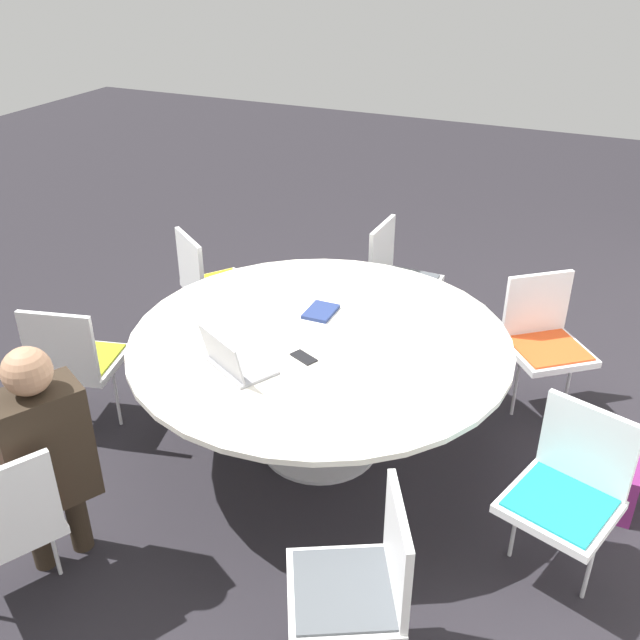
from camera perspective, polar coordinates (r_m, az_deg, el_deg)
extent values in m
plane|color=black|center=(4.17, 0.00, -10.04)|extent=(16.00, 16.00, 0.00)
cylinder|color=#B7B7BC|center=(4.17, 0.00, -9.94)|extent=(0.67, 0.67, 0.02)
cylinder|color=#B7B7BC|center=(3.96, 0.00, -5.98)|extent=(0.18, 0.18, 0.68)
cylinder|color=silver|center=(3.77, 0.00, -1.53)|extent=(2.02, 2.02, 0.03)
cube|color=silver|center=(3.40, -24.17, -14.65)|extent=(0.59, 0.58, 0.04)
cube|color=red|center=(3.38, -24.26, -14.32)|extent=(0.52, 0.51, 0.01)
cube|color=silver|center=(3.11, -23.99, -13.80)|extent=(0.38, 0.22, 0.40)
cylinder|color=silver|center=(3.57, -20.59, -16.28)|extent=(0.02, 0.02, 0.40)
cube|color=silver|center=(2.88, 1.87, -21.05)|extent=(0.59, 0.58, 0.04)
cube|color=#4C5156|center=(2.86, 1.87, -20.71)|extent=(0.51, 0.51, 0.01)
cube|color=silver|center=(2.74, 6.22, -17.78)|extent=(0.38, 0.22, 0.40)
cylinder|color=silver|center=(3.16, 1.48, -21.13)|extent=(0.02, 0.02, 0.40)
cube|color=silver|center=(3.36, 18.59, -13.99)|extent=(0.53, 0.55, 0.04)
cube|color=teal|center=(3.34, 18.66, -13.66)|extent=(0.47, 0.48, 0.01)
cube|color=silver|center=(3.37, 20.62, -9.39)|extent=(0.16, 0.41, 0.40)
cylinder|color=silver|center=(3.47, 20.79, -17.85)|extent=(0.02, 0.02, 0.40)
cylinder|color=silver|center=(3.55, 15.33, -15.47)|extent=(0.02, 0.02, 0.40)
cube|color=silver|center=(4.43, 17.79, -2.43)|extent=(0.60, 0.61, 0.04)
cube|color=#E04C1E|center=(4.42, 17.84, -2.14)|extent=(0.53, 0.53, 0.01)
cube|color=silver|center=(4.47, 16.96, 1.23)|extent=(0.29, 0.34, 0.40)
cylinder|color=silver|center=(4.64, 19.30, -4.45)|extent=(0.02, 0.02, 0.40)
cylinder|color=silver|center=(4.46, 15.39, -5.19)|extent=(0.02, 0.02, 0.40)
cube|color=silver|center=(5.05, 6.92, 2.84)|extent=(0.45, 0.43, 0.04)
cube|color=#4C5156|center=(5.04, 6.93, 3.11)|extent=(0.40, 0.38, 0.01)
cube|color=silver|center=(5.02, 4.96, 5.53)|extent=(0.42, 0.04, 0.40)
cylinder|color=silver|center=(5.30, 7.43, 1.46)|extent=(0.02, 0.02, 0.40)
cylinder|color=silver|center=(5.00, 6.07, -0.25)|extent=(0.02, 0.02, 0.40)
cube|color=silver|center=(5.02, -8.04, 2.58)|extent=(0.60, 0.60, 0.04)
cube|color=gold|center=(5.01, -8.06, 2.85)|extent=(0.53, 0.53, 0.01)
cube|color=silver|center=(4.87, -10.33, 4.38)|extent=(0.27, 0.36, 0.40)
cylinder|color=silver|center=(5.27, -8.64, 1.18)|extent=(0.02, 0.02, 0.40)
cylinder|color=silver|center=(4.97, -7.06, -0.49)|extent=(0.02, 0.02, 0.40)
cube|color=silver|center=(4.35, -18.51, -3.20)|extent=(0.52, 0.53, 0.04)
cube|color=olive|center=(4.33, -18.56, -2.91)|extent=(0.45, 0.47, 0.01)
cube|color=silver|center=(4.10, -20.17, -2.00)|extent=(0.13, 0.41, 0.40)
cylinder|color=silver|center=(4.55, -20.10, -5.32)|extent=(0.02, 0.02, 0.40)
cylinder|color=silver|center=(4.39, -15.96, -5.90)|extent=(0.02, 0.02, 0.40)
cylinder|color=#2D2319|center=(3.62, -21.64, -15.26)|extent=(0.10, 0.10, 0.44)
cylinder|color=#2D2319|center=(3.65, -18.92, -14.28)|extent=(0.10, 0.10, 0.44)
cube|color=#2D2319|center=(3.25, -21.17, -9.41)|extent=(0.42, 0.36, 0.55)
sphere|color=#A87A5B|center=(3.04, -22.40, -3.81)|extent=(0.20, 0.20, 0.20)
cube|color=#99999E|center=(3.52, -6.29, -3.64)|extent=(0.36, 0.40, 0.02)
cube|color=#99999E|center=(3.42, -7.90, -2.69)|extent=(0.20, 0.32, 0.20)
cube|color=black|center=(3.42, -7.81, -2.66)|extent=(0.18, 0.29, 0.17)
cube|color=navy|center=(3.98, 0.06, 0.68)|extent=(0.21, 0.15, 0.02)
cube|color=black|center=(3.57, -1.32, -3.01)|extent=(0.12, 0.16, 0.01)
cube|color=#661E56|center=(4.04, 22.89, -11.79)|extent=(0.36, 0.16, 0.28)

